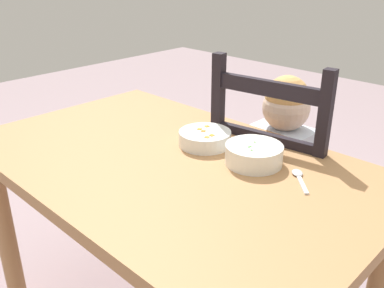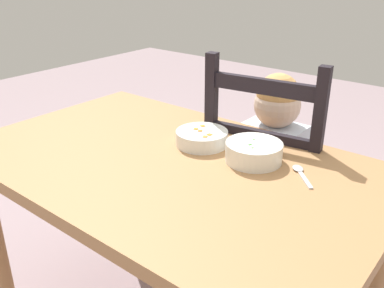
{
  "view_description": "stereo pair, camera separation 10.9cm",
  "coord_description": "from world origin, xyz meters",
  "views": [
    {
      "loc": [
        0.88,
        -0.8,
        1.32
      ],
      "look_at": [
        0.05,
        0.05,
        0.8
      ],
      "focal_mm": 39.97,
      "sensor_mm": 36.0,
      "label": 1
    },
    {
      "loc": [
        0.8,
        -0.87,
        1.32
      ],
      "look_at": [
        0.05,
        0.05,
        0.8
      ],
      "focal_mm": 39.97,
      "sensor_mm": 36.0,
      "label": 2
    }
  ],
  "objects": [
    {
      "name": "dining_table",
      "position": [
        0.0,
        0.0,
        0.63
      ],
      "size": [
        1.3,
        0.8,
        0.75
      ],
      "color": "#A77649",
      "rests_on": "ground"
    },
    {
      "name": "dining_chair",
      "position": [
        0.12,
        0.45,
        0.47
      ],
      "size": [
        0.47,
        0.47,
        1.02
      ],
      "color": "black",
      "rests_on": "ground"
    },
    {
      "name": "child_figure",
      "position": [
        0.11,
        0.45,
        0.62
      ],
      "size": [
        0.32,
        0.31,
        0.94
      ],
      "color": "silver",
      "rests_on": "ground"
    },
    {
      "name": "bowl_of_peas",
      "position": [
        0.21,
        0.15,
        0.78
      ],
      "size": [
        0.17,
        0.17,
        0.06
      ],
      "color": "white",
      "rests_on": "dining_table"
    },
    {
      "name": "bowl_of_carrots",
      "position": [
        0.01,
        0.15,
        0.77
      ],
      "size": [
        0.17,
        0.17,
        0.05
      ],
      "color": "white",
      "rests_on": "dining_table"
    },
    {
      "name": "spoon",
      "position": [
        0.35,
        0.17,
        0.75
      ],
      "size": [
        0.11,
        0.11,
        0.01
      ],
      "color": "silver",
      "rests_on": "dining_table"
    }
  ]
}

